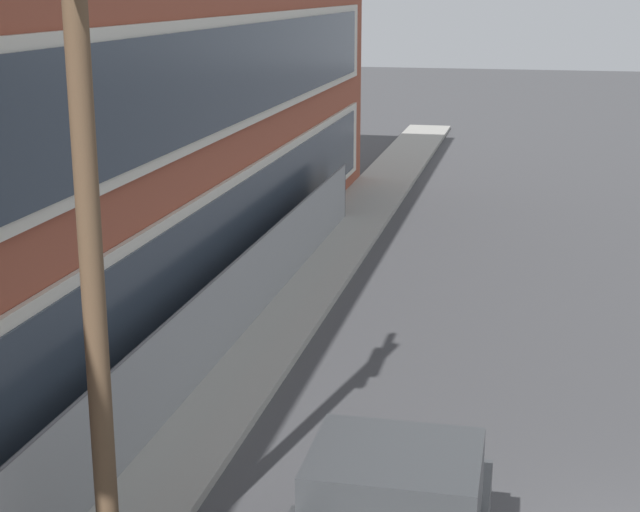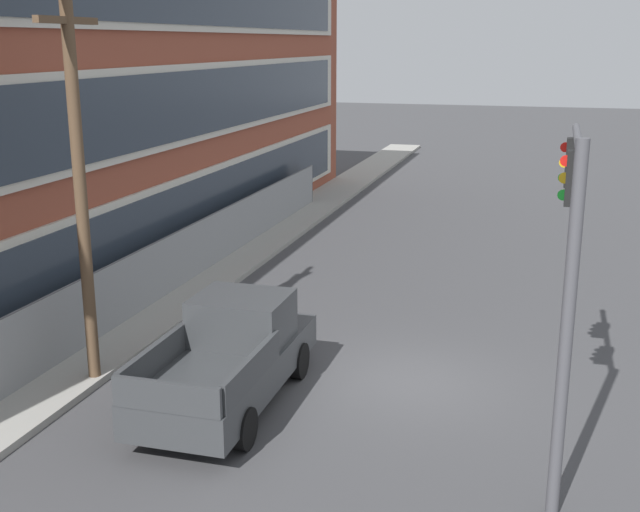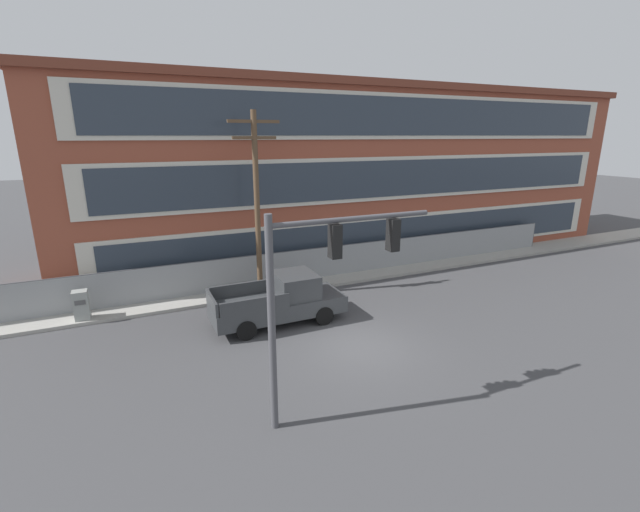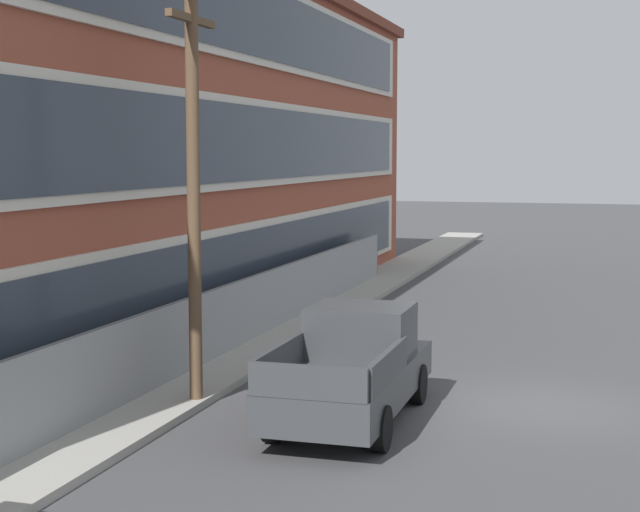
{
  "view_description": "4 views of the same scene",
  "coord_description": "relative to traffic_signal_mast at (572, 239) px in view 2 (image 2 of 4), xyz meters",
  "views": [
    {
      "loc": [
        -11.25,
        2.04,
        7.1
      ],
      "look_at": [
        2.32,
        5.04,
        3.29
      ],
      "focal_mm": 55.0,
      "sensor_mm": 36.0,
      "label": 1
    },
    {
      "loc": [
        -16.1,
        -2.66,
        7.2
      ],
      "look_at": [
        -0.71,
        1.84,
        2.9
      ],
      "focal_mm": 45.0,
      "sensor_mm": 36.0,
      "label": 2
    },
    {
      "loc": [
        -7.42,
        -12.67,
        7.71
      ],
      "look_at": [
        -0.24,
        3.22,
        2.77
      ],
      "focal_mm": 24.0,
      "sensor_mm": 36.0,
      "label": 3
    },
    {
      "loc": [
        -19.55,
        -1.32,
        5.06
      ],
      "look_at": [
        -0.16,
        4.56,
        2.91
      ],
      "focal_mm": 55.0,
      "sensor_mm": 36.0,
      "label": 4
    }
  ],
  "objects": [
    {
      "name": "ground_plane",
      "position": [
        3.09,
        3.03,
        -4.16
      ],
      "size": [
        160.0,
        160.0,
        0.0
      ],
      "primitive_type": "plane",
      "color": "#424244"
    },
    {
      "name": "sidewalk_building_side",
      "position": [
        3.09,
        10.47,
        -4.08
      ],
      "size": [
        80.0,
        2.13,
        0.16
      ],
      "primitive_type": "cube",
      "color": "#9E9B93",
      "rests_on": "ground"
    },
    {
      "name": "brick_mill_building",
      "position": [
        10.03,
        15.5,
        1.19
      ],
      "size": [
        36.87,
        8.53,
        10.66
      ],
      "color": "brown",
      "rests_on": "ground"
    },
    {
      "name": "chain_link_fence",
      "position": [
        4.69,
        10.8,
        -3.22
      ],
      "size": [
        33.31,
        0.06,
        1.84
      ],
      "color": "gray",
      "rests_on": "ground"
    },
    {
      "name": "traffic_signal_mast",
      "position": [
        0.0,
        0.0,
        0.0
      ],
      "size": [
        4.74,
        0.43,
        5.91
      ],
      "color": "#4C4C51",
      "rests_on": "ground"
    },
    {
      "name": "pickup_truck_dark_grey",
      "position": [
        1.12,
        6.39,
        -3.18
      ],
      "size": [
        5.64,
        2.21,
        2.09
      ],
      "color": "#383A3D",
      "rests_on": "ground"
    },
    {
      "name": "utility_pole_near_corner",
      "position": [
        1.15,
        9.64,
        0.69
      ],
      "size": [
        2.37,
        0.26,
        8.8
      ],
      "color": "brown",
      "rests_on": "ground"
    }
  ]
}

